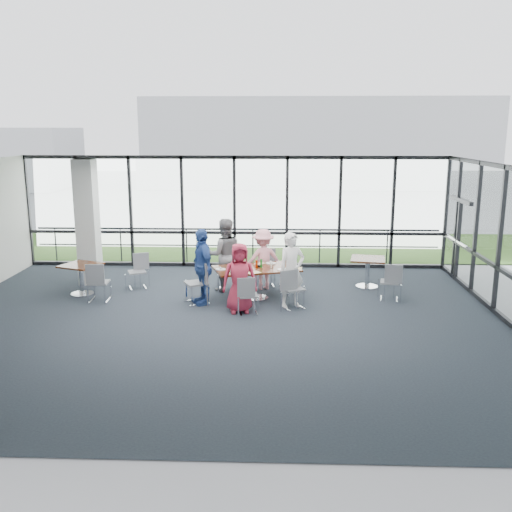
{
  "coord_description": "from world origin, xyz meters",
  "views": [
    {
      "loc": [
        1.22,
        -11.16,
        3.93
      ],
      "look_at": [
        0.75,
        1.49,
        1.1
      ],
      "focal_mm": 40.0,
      "sensor_mm": 36.0,
      "label": 1
    }
  ],
  "objects_px": {
    "diner_near_right": "(292,270)",
    "chair_main_fr": "(265,269)",
    "diner_far_left": "(224,255)",
    "chair_spare_la": "(99,282)",
    "main_table": "(256,273)",
    "chair_spare_r": "(390,282)",
    "chair_spare_lb": "(137,272)",
    "diner_near_left": "(240,278)",
    "side_table_left": "(81,269)",
    "diner_end": "(202,267)",
    "chair_main_fl": "(228,272)",
    "structural_column": "(88,223)",
    "chair_main_nr": "(293,289)",
    "chair_main_end": "(196,283)",
    "chair_main_nl": "(248,295)",
    "side_table_right": "(368,263)",
    "diner_far_right": "(263,259)"
  },
  "relations": [
    {
      "from": "diner_far_left",
      "to": "chair_spare_la",
      "type": "height_order",
      "value": "diner_far_left"
    },
    {
      "from": "diner_far_left",
      "to": "chair_spare_lb",
      "type": "xyz_separation_m",
      "value": [
        -2.21,
        0.1,
        -0.48
      ]
    },
    {
      "from": "chair_spare_la",
      "to": "chair_spare_lb",
      "type": "distance_m",
      "value": 1.28
    },
    {
      "from": "side_table_left",
      "to": "chair_spare_r",
      "type": "relative_size",
      "value": 1.22
    },
    {
      "from": "structural_column",
      "to": "diner_end",
      "type": "bearing_deg",
      "value": -27.74
    },
    {
      "from": "chair_main_fl",
      "to": "diner_near_right",
      "type": "bearing_deg",
      "value": 132.85
    },
    {
      "from": "structural_column",
      "to": "diner_near_right",
      "type": "height_order",
      "value": "structural_column"
    },
    {
      "from": "diner_far_right",
      "to": "side_table_right",
      "type": "bearing_deg",
      "value": 165.36
    },
    {
      "from": "chair_main_fl",
      "to": "side_table_right",
      "type": "bearing_deg",
      "value": 179.77
    },
    {
      "from": "chair_main_end",
      "to": "side_table_right",
      "type": "bearing_deg",
      "value": 83.27
    },
    {
      "from": "chair_main_nr",
      "to": "chair_spare_la",
      "type": "xyz_separation_m",
      "value": [
        -4.48,
        0.37,
        0.0
      ]
    },
    {
      "from": "side_table_left",
      "to": "diner_near_left",
      "type": "distance_m",
      "value": 4.09
    },
    {
      "from": "chair_main_nl",
      "to": "side_table_left",
      "type": "bearing_deg",
      "value": 152.11
    },
    {
      "from": "structural_column",
      "to": "chair_spare_lb",
      "type": "distance_m",
      "value": 1.82
    },
    {
      "from": "diner_far_left",
      "to": "diner_end",
      "type": "xyz_separation_m",
      "value": [
        -0.4,
        -1.12,
        -0.03
      ]
    },
    {
      "from": "structural_column",
      "to": "chair_main_nl",
      "type": "relative_size",
      "value": 3.89
    },
    {
      "from": "structural_column",
      "to": "chair_main_nl",
      "type": "distance_m",
      "value": 4.96
    },
    {
      "from": "diner_far_right",
      "to": "chair_main_nr",
      "type": "distance_m",
      "value": 1.75
    },
    {
      "from": "chair_main_fr",
      "to": "chair_main_end",
      "type": "distance_m",
      "value": 2.15
    },
    {
      "from": "chair_spare_la",
      "to": "chair_spare_lb",
      "type": "xyz_separation_m",
      "value": [
        0.62,
        1.12,
        -0.03
      ]
    },
    {
      "from": "side_table_left",
      "to": "diner_near_left",
      "type": "relative_size",
      "value": 0.69
    },
    {
      "from": "main_table",
      "to": "chair_main_fl",
      "type": "bearing_deg",
      "value": 118.01
    },
    {
      "from": "diner_end",
      "to": "chair_spare_lb",
      "type": "distance_m",
      "value": 2.22
    },
    {
      "from": "side_table_right",
      "to": "diner_near_right",
      "type": "bearing_deg",
      "value": -138.73
    },
    {
      "from": "side_table_right",
      "to": "chair_main_end",
      "type": "xyz_separation_m",
      "value": [
        -4.14,
        -1.53,
        -0.15
      ]
    },
    {
      "from": "chair_main_end",
      "to": "chair_spare_la",
      "type": "distance_m",
      "value": 2.28
    },
    {
      "from": "structural_column",
      "to": "chair_main_nl",
      "type": "bearing_deg",
      "value": -29.02
    },
    {
      "from": "chair_main_end",
      "to": "chair_main_fr",
      "type": "bearing_deg",
      "value": 106.81
    },
    {
      "from": "side_table_right",
      "to": "chair_main_fr",
      "type": "bearing_deg",
      "value": -179.13
    },
    {
      "from": "chair_main_fl",
      "to": "chair_spare_lb",
      "type": "bearing_deg",
      "value": -8.4
    },
    {
      "from": "diner_near_left",
      "to": "chair_main_fr",
      "type": "distance_m",
      "value": 2.17
    },
    {
      "from": "chair_spare_r",
      "to": "chair_spare_la",
      "type": "bearing_deg",
      "value": -164.85
    },
    {
      "from": "chair_main_fl",
      "to": "chair_spare_lb",
      "type": "relative_size",
      "value": 1.08
    },
    {
      "from": "side_table_left",
      "to": "diner_end",
      "type": "xyz_separation_m",
      "value": [
        3.02,
        -0.62,
        0.25
      ]
    },
    {
      "from": "diner_near_left",
      "to": "diner_far_left",
      "type": "relative_size",
      "value": 0.85
    },
    {
      "from": "diner_end",
      "to": "diner_far_left",
      "type": "bearing_deg",
      "value": 133.88
    },
    {
      "from": "diner_near_left",
      "to": "diner_end",
      "type": "bearing_deg",
      "value": 138.16
    },
    {
      "from": "main_table",
      "to": "chair_spare_la",
      "type": "xyz_separation_m",
      "value": [
        -3.65,
        -0.34,
        -0.18
      ]
    },
    {
      "from": "diner_far_right",
      "to": "chair_main_nr",
      "type": "bearing_deg",
      "value": 94.01
    },
    {
      "from": "side_table_right",
      "to": "chair_spare_r",
      "type": "bearing_deg",
      "value": -72.21
    },
    {
      "from": "chair_main_nl",
      "to": "chair_main_nr",
      "type": "xyz_separation_m",
      "value": [
        0.97,
        0.42,
        0.04
      ]
    },
    {
      "from": "chair_main_nl",
      "to": "diner_near_left",
      "type": "bearing_deg",
      "value": 139.56
    },
    {
      "from": "structural_column",
      "to": "diner_far_left",
      "type": "xyz_separation_m",
      "value": [
        3.53,
        -0.53,
        -0.7
      ]
    },
    {
      "from": "chair_main_fr",
      "to": "chair_spare_la",
      "type": "distance_m",
      "value": 4.09
    },
    {
      "from": "diner_far_left",
      "to": "chair_main_fl",
      "type": "bearing_deg",
      "value": -168.64
    },
    {
      "from": "structural_column",
      "to": "chair_main_nr",
      "type": "height_order",
      "value": "structural_column"
    },
    {
      "from": "diner_end",
      "to": "chair_spare_r",
      "type": "height_order",
      "value": "diner_end"
    },
    {
      "from": "main_table",
      "to": "chair_spare_r",
      "type": "xyz_separation_m",
      "value": [
        3.12,
        0.02,
        -0.19
      ]
    },
    {
      "from": "structural_column",
      "to": "diner_near_left",
      "type": "distance_m",
      "value": 4.67
    },
    {
      "from": "diner_near_right",
      "to": "chair_main_fr",
      "type": "relative_size",
      "value": 1.85
    }
  ]
}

